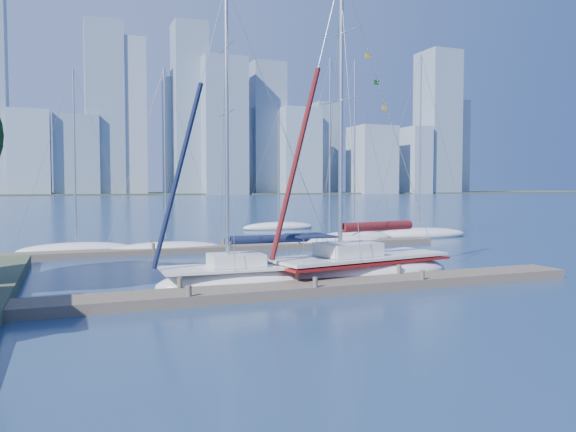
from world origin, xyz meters
name	(u,v)px	position (x,y,z in m)	size (l,w,h in m)	color
ground	(306,293)	(0.00, 0.00, 0.00)	(700.00, 700.00, 0.00)	#162849
near_dock	(306,288)	(0.00, 0.00, 0.20)	(26.00, 2.00, 0.40)	brown
far_dock	(241,247)	(2.00, 16.00, 0.18)	(30.00, 1.80, 0.36)	brown
far_shore	(84,194)	(0.00, 320.00, 0.00)	(800.00, 100.00, 1.50)	#38472D
sailboat_navy	(249,263)	(-1.78, 2.16, 1.08)	(8.09, 2.80, 13.34)	silver
sailboat_maroon	(359,256)	(3.72, 2.38, 1.08)	(9.94, 4.80, 14.80)	silver
bg_boat_0	(77,249)	(-8.52, 18.17, 0.25)	(7.64, 3.70, 12.25)	silver
bg_boat_1	(166,248)	(-2.94, 16.79, 0.24)	(7.86, 3.48, 12.49)	silver
bg_boat_3	(329,242)	(9.01, 16.51, 0.27)	(8.93, 5.16, 14.07)	silver
bg_boat_4	(354,237)	(12.31, 18.86, 0.30)	(6.87, 2.55, 14.71)	silver
bg_boat_5	(419,234)	(18.94, 19.49, 0.30)	(9.40, 2.59, 15.88)	silver
bg_boat_7	(279,227)	(11.08, 32.78, 0.26)	(7.77, 2.84, 12.40)	silver
skyline	(119,128)	(17.10, 290.34, 35.64)	(503.49, 51.31, 123.56)	#8496AB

